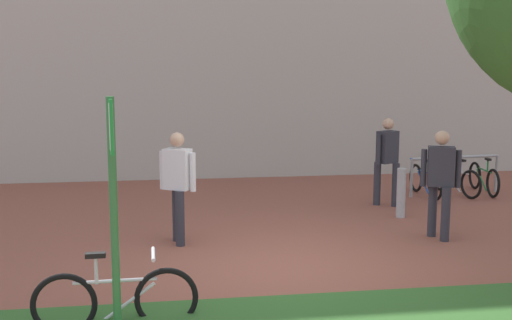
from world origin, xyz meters
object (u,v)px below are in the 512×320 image
object	(u,v)px
parking_sign_post	(113,184)
person_casual_tan	(178,181)
person_suited_navy	(387,156)
bollard_steel	(401,193)
bike_rack_cluster	(455,178)
bike_at_sign	(116,300)
person_suited_dark	(440,178)

from	to	relation	value
parking_sign_post	person_casual_tan	xyz separation A→B (m)	(0.67, 3.35, -0.60)
person_casual_tan	person_suited_navy	bearing A→B (deg)	26.62
bollard_steel	person_suited_navy	distance (m)	1.10
bike_rack_cluster	person_casual_tan	xyz separation A→B (m)	(-5.90, -2.85, 0.63)
bike_at_sign	person_suited_dark	size ratio (longest dim) A/B	0.98
parking_sign_post	person_suited_dark	size ratio (longest dim) A/B	1.41
bike_rack_cluster	person_suited_navy	size ratio (longest dim) A/B	1.22
bollard_steel	person_casual_tan	size ratio (longest dim) A/B	0.52
parking_sign_post	person_suited_navy	bearing A→B (deg)	48.62
parking_sign_post	bike_rack_cluster	size ratio (longest dim) A/B	1.16
bike_rack_cluster	bollard_steel	xyz separation A→B (m)	(-1.89, -1.76, 0.10)
parking_sign_post	person_suited_navy	distance (m)	7.21
bike_rack_cluster	person_suited_dark	bearing A→B (deg)	-119.80
bollard_steel	person_suited_navy	xyz separation A→B (m)	(0.07, 0.96, 0.53)
bike_rack_cluster	person_suited_navy	xyz separation A→B (m)	(-1.82, -0.81, 0.63)
bike_at_sign	parking_sign_post	bearing A→B (deg)	-82.34
bike_rack_cluster	person_casual_tan	distance (m)	6.58
bike_rack_cluster	bollard_steel	distance (m)	2.59
bike_at_sign	person_suited_navy	distance (m)	7.10
bollard_steel	person_casual_tan	world-z (taller)	person_casual_tan
person_suited_dark	person_suited_navy	size ratio (longest dim) A/B	1.00
person_suited_navy	bike_rack_cluster	bearing A→B (deg)	23.90
bike_rack_cluster	person_suited_navy	world-z (taller)	person_suited_navy
person_casual_tan	bike_rack_cluster	bearing A→B (deg)	25.80
bollard_steel	parking_sign_post	bearing A→B (deg)	-136.53
person_suited_dark	person_suited_navy	distance (m)	2.37
bollard_steel	person_suited_dark	world-z (taller)	person_suited_dark
bike_at_sign	person_suited_navy	xyz separation A→B (m)	(4.77, 5.22, 0.63)
person_suited_dark	person_suited_navy	xyz separation A→B (m)	(0.00, 2.37, 0.00)
person_suited_navy	person_casual_tan	world-z (taller)	same
parking_sign_post	bike_at_sign	xyz separation A→B (m)	(-0.02, 0.18, -1.24)
bike_rack_cluster	person_suited_dark	world-z (taller)	person_suited_dark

